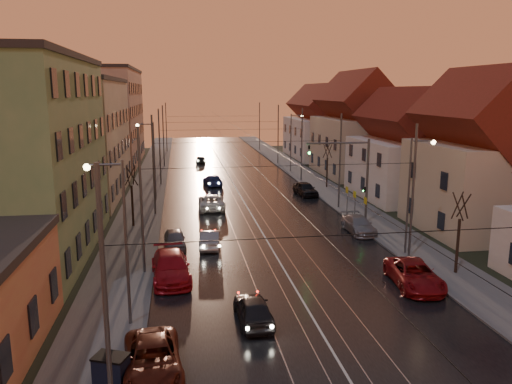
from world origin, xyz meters
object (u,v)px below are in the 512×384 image
driving_car_0 (253,309)px  driving_car_2 (211,202)px  driving_car_3 (213,180)px  parked_left_1 (153,360)px  street_lamp_0 (119,228)px  street_lamp_1 (413,185)px  parked_left_3 (175,239)px  driving_car_1 (210,239)px  street_lamp_3 (293,137)px  parked_left_2 (171,267)px  parked_right_0 (414,275)px  parked_right_2 (305,189)px  street_lamp_2 (151,153)px  driving_car_4 (201,159)px  parked_right_1 (359,225)px  dumpster (111,371)px  traffic_light_mast (356,171)px

driving_car_0 → driving_car_2: 24.01m
driving_car_3 → parked_left_1: size_ratio=0.94×
driving_car_3 → street_lamp_0: bearing=72.2°
street_lamp_1 → parked_left_3: size_ratio=2.14×
parked_left_1 → driving_car_1: bearing=73.8°
driving_car_1 → street_lamp_1: bearing=170.3°
street_lamp_0 → driving_car_3: street_lamp_0 is taller
street_lamp_3 → parked_left_1: (-16.62, -48.44, -4.22)m
street_lamp_1 → driving_car_1: street_lamp_1 is taller
parked_left_2 → parked_right_0: parked_left_2 is taller
driving_car_2 → parked_right_0: bearing=117.1°
parked_left_1 → parked_right_2: bearing=61.2°
street_lamp_1 → street_lamp_2: 27.05m
street_lamp_0 → driving_car_4: (6.01, 54.37, -4.26)m
driving_car_2 → parked_left_3: 12.02m
street_lamp_3 → parked_left_2: (-16.08, -38.20, -4.11)m
parked_right_1 → driving_car_4: bearing=104.2°
street_lamp_0 → driving_car_0: 7.47m
parked_left_3 → parked_right_0: size_ratio=0.73×
street_lamp_1 → dumpster: bearing=-144.2°
driving_car_0 → parked_left_1: driving_car_0 is taller
parked_right_1 → driving_car_3: bearing=114.2°
street_lamp_2 → traffic_light_mast: 20.89m
parked_right_1 → driving_car_1: bearing=-170.7°
street_lamp_0 → parked_right_0: 16.67m
traffic_light_mast → dumpster: traffic_light_mast is taller
driving_car_1 → parked_right_1: bearing=-164.6°
street_lamp_3 → driving_car_3: size_ratio=1.78×
parked_right_0 → street_lamp_0: bearing=-164.2°
street_lamp_0 → driving_car_4: 54.87m
parked_left_1 → parked_left_3: (0.72, 16.42, -0.03)m
driving_car_1 → parked_right_0: size_ratio=0.76×
dumpster → parked_right_2: bearing=86.9°
driving_car_0 → parked_right_0: parked_right_0 is taller
driving_car_4 → parked_right_0: bearing=107.1°
street_lamp_0 → street_lamp_2: size_ratio=1.00×
street_lamp_1 → parked_left_2: 16.74m
parked_left_3 → parked_right_1: 14.45m
driving_car_3 → parked_left_1: (-5.00, -40.05, 0.01)m
driving_car_4 → street_lamp_3: bearing=145.9°
traffic_light_mast → parked_right_1: size_ratio=1.62×
driving_car_1 → parked_right_2: (11.24, 16.66, 0.09)m
driving_car_3 → parked_right_1: (10.07, -21.90, -0.01)m
driving_car_1 → driving_car_3: 24.01m
driving_car_3 → parked_right_0: 34.30m
driving_car_3 → parked_right_2: parked_right_2 is taller
driving_car_4 → parked_left_3: parked_left_3 is taller
parked_left_2 → driving_car_0: bearing=-61.6°
parked_right_1 → dumpster: 25.06m
traffic_light_mast → dumpster: 27.36m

